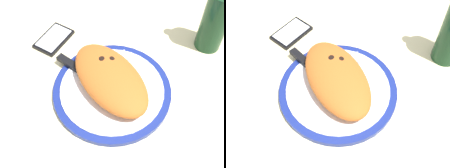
# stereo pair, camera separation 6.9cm
# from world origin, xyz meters

# --- Properties ---
(ground_plane) EXTENTS (1.50, 1.50, 0.03)m
(ground_plane) POSITION_xyz_m (0.00, 0.00, -0.01)
(ground_plane) COLOR beige
(plate) EXTENTS (0.30, 0.30, 0.02)m
(plate) POSITION_xyz_m (0.00, 0.00, 0.01)
(plate) COLOR navy
(plate) RESTS_ON ground_plane
(calzone) EXTENTS (0.27, 0.19, 0.06)m
(calzone) POSITION_xyz_m (0.01, 0.00, 0.05)
(calzone) COLOR #C16023
(calzone) RESTS_ON plate
(fork) EXTENTS (0.18, 0.02, 0.00)m
(fork) POSITION_xyz_m (0.03, -0.06, 0.02)
(fork) COLOR silver
(fork) RESTS_ON plate
(knife) EXTENTS (0.21, 0.14, 0.01)m
(knife) POSITION_xyz_m (0.08, 0.05, 0.02)
(knife) COLOR silver
(knife) RESTS_ON plate
(smartphone) EXTENTS (0.12, 0.13, 0.01)m
(smartphone) POSITION_xyz_m (0.23, 0.09, 0.01)
(smartphone) COLOR black
(smartphone) RESTS_ON ground_plane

